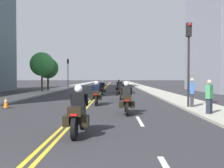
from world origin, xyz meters
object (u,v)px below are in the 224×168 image
object	(u,v)px
motorcycle_0	(78,115)
motorcycle_5	(119,87)
pedestrian_1	(209,97)
pedestrian_0	(192,93)
traffic_cone_0	(6,102)
street_tree_0	(42,64)
street_tree_1	(48,68)
motorcycle_2	(96,95)
traffic_light_far	(68,68)
motorcycle_4	(102,89)
motorcycle_1	(126,101)
motorcycle_3	(121,92)
traffic_light_near	(189,50)

from	to	relation	value
motorcycle_0	motorcycle_5	bearing A→B (deg)	86.92
pedestrian_1	pedestrian_0	bearing A→B (deg)	-136.61
motorcycle_5	traffic_cone_0	world-z (taller)	motorcycle_5
street_tree_0	street_tree_1	distance (m)	2.63
motorcycle_2	street_tree_0	xyz separation A→B (m)	(-7.90, 14.75, 2.85)
motorcycle_2	motorcycle_5	size ratio (longest dim) A/B	1.00
pedestrian_1	street_tree_0	size ratio (longest dim) A/B	0.35
motorcycle_0	motorcycle_2	size ratio (longest dim) A/B	1.06
motorcycle_2	traffic_light_far	xyz separation A→B (m)	(-6.70, 25.86, 2.77)
motorcycle_5	motorcycle_4	bearing A→B (deg)	-108.64
motorcycle_2	motorcycle_1	bearing A→B (deg)	-68.36
motorcycle_1	traffic_cone_0	world-z (taller)	motorcycle_1
motorcycle_0	motorcycle_3	world-z (taller)	motorcycle_0
pedestrian_0	traffic_light_near	bearing A→B (deg)	-72.97
traffic_light_far	street_tree_0	bearing A→B (deg)	-96.14
motorcycle_1	pedestrian_0	world-z (taller)	pedestrian_0
traffic_cone_0	street_tree_0	xyz separation A→B (m)	(-2.61, 16.61, 3.16)
motorcycle_4	motorcycle_5	bearing A→B (deg)	66.50
motorcycle_3	motorcycle_5	bearing A→B (deg)	90.83
motorcycle_0	traffic_cone_0	distance (m)	8.87
motorcycle_2	traffic_light_far	size ratio (longest dim) A/B	0.43
motorcycle_1	traffic_light_far	world-z (taller)	traffic_light_far
traffic_light_near	pedestrian_0	bearing A→B (deg)	-1.57
pedestrian_1	street_tree_0	bearing A→B (deg)	-100.71
motorcycle_1	motorcycle_2	xyz separation A→B (m)	(-1.81, 4.27, -0.02)
traffic_light_near	motorcycle_1	bearing A→B (deg)	-149.27
traffic_light_near	traffic_light_far	distance (m)	30.48
traffic_light_near	motorcycle_2	bearing A→B (deg)	159.63
motorcycle_5	traffic_cone_0	bearing A→B (deg)	-111.74
pedestrian_1	street_tree_0	distance (m)	24.07
traffic_light_near	traffic_light_far	bearing A→B (deg)	113.68
motorcycle_2	motorcycle_5	bearing A→B (deg)	81.48
motorcycle_3	motorcycle_5	size ratio (longest dim) A/B	1.01
motorcycle_0	traffic_light_far	size ratio (longest dim) A/B	0.45
motorcycle_5	street_tree_0	bearing A→B (deg)	176.56
motorcycle_1	pedestrian_1	bearing A→B (deg)	-9.80
traffic_light_far	pedestrian_1	world-z (taller)	traffic_light_far
motorcycle_2	pedestrian_0	world-z (taller)	pedestrian_0
street_tree_0	street_tree_1	xyz separation A→B (m)	(0.06, 2.60, -0.40)
motorcycle_4	traffic_cone_0	distance (m)	12.07
motorcycle_0	traffic_light_near	distance (m)	9.22
traffic_light_near	street_tree_1	distance (m)	23.57
motorcycle_2	traffic_light_near	distance (m)	6.53
motorcycle_0	motorcycle_1	bearing A→B (deg)	70.53
motorcycle_5	motorcycle_0	bearing A→B (deg)	-91.74
motorcycle_1	traffic_cone_0	bearing A→B (deg)	161.30
motorcycle_2	motorcycle_4	bearing A→B (deg)	89.23
motorcycle_3	motorcycle_5	distance (m)	9.45
street_tree_0	street_tree_1	world-z (taller)	street_tree_0
motorcycle_2	traffic_cone_0	bearing A→B (deg)	-161.97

